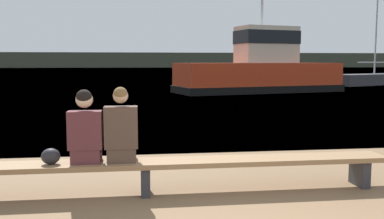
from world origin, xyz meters
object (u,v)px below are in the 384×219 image
Objects in this scene: shopping_bag at (51,156)px; moored_sailboat at (378,79)px; person_left at (85,131)px; person_right at (121,130)px; tugboat_red at (260,71)px; bench_main at (145,167)px.

moored_sailboat reaches higher than shopping_bag.
person_left is 0.97× the size of person_right.
moored_sailboat reaches higher than person_left.
tugboat_red is (7.98, 19.02, 0.34)m from person_left.
person_left is at bearing 143.44° from tugboat_red.
bench_main is at bearing 120.01° from moored_sailboat.
shopping_bag is (-1.22, -0.02, 0.18)m from bench_main.
shopping_bag is at bearing 118.30° from moored_sailboat.
shopping_bag reaches higher than bench_main.
person_left is 20.63m from tugboat_red.
person_left is 0.09× the size of tugboat_red.
person_right is at bearing 179.11° from bench_main.
person_left is at bearing -179.92° from person_right.
person_right is at bearing 119.56° from moored_sailboat.
person_right reaches higher than bench_main.
bench_main is 0.74× the size of moored_sailboat.
shopping_bag is 32.79m from moored_sailboat.
moored_sailboat is (19.58, 25.94, -0.43)m from person_left.
tugboat_red is (7.21, 19.02, 0.84)m from bench_main.
person_right is at bearing 0.08° from person_left.
tugboat_red is at bearing 96.77° from moored_sailboat.
bench_main is at bearing -0.89° from person_right.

